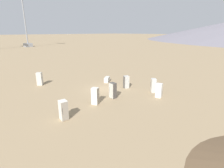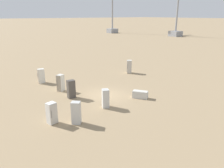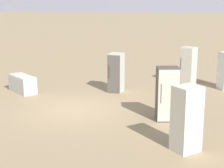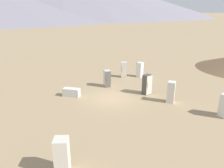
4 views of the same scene
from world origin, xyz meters
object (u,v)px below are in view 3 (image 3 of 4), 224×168
object	(u,v)px
discarded_fridge_0	(187,119)
discarded_fridge_5	(116,73)
discarded_fridge_2	(23,84)
discarded_fridge_6	(188,66)
discarded_fridge_7	(167,94)

from	to	relation	value
discarded_fridge_0	discarded_fridge_5	world-z (taller)	discarded_fridge_0
discarded_fridge_2	discarded_fridge_6	size ratio (longest dim) A/B	0.90
discarded_fridge_2	discarded_fridge_5	xyz separation A→B (m)	(-4.29, 0.19, 0.50)
discarded_fridge_2	discarded_fridge_6	distance (m)	8.08
discarded_fridge_0	discarded_fridge_2	bearing A→B (deg)	-168.19
discarded_fridge_2	discarded_fridge_6	bearing A→B (deg)	152.62
discarded_fridge_6	discarded_fridge_7	world-z (taller)	discarded_fridge_7
discarded_fridge_0	discarded_fridge_6	xyz separation A→B (m)	(-2.22, -8.12, -0.02)
discarded_fridge_6	discarded_fridge_0	bearing A→B (deg)	116.90
discarded_fridge_5	discarded_fridge_6	xyz separation A→B (m)	(-3.70, -1.27, 0.04)
discarded_fridge_6	discarded_fridge_7	xyz separation A→B (m)	(2.21, 5.41, 0.03)
discarded_fridge_6	discarded_fridge_7	size ratio (longest dim) A/B	0.97
discarded_fridge_0	discarded_fridge_7	size ratio (longest dim) A/B	0.99
discarded_fridge_6	discarded_fridge_5	bearing A→B (deg)	61.11
discarded_fridge_2	discarded_fridge_7	xyz separation A→B (m)	(-5.78, 4.33, 0.57)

